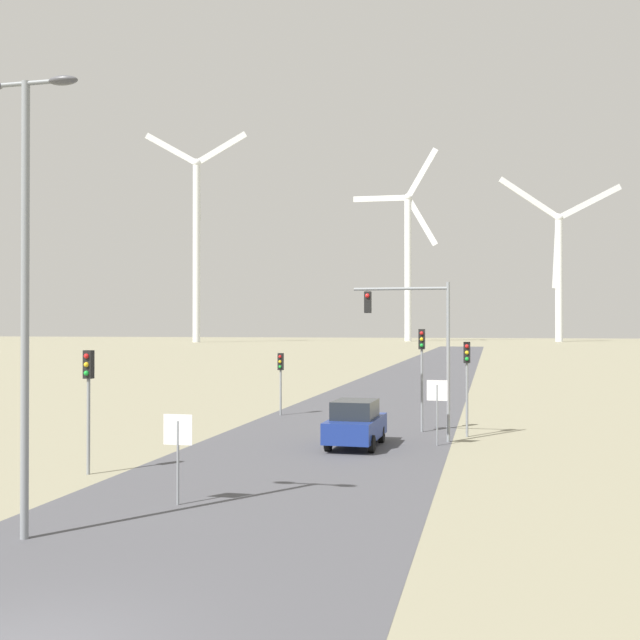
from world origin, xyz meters
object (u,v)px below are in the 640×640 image
(traffic_light_mast_overhead, at_px, (416,330))
(traffic_light_post_near_left, at_px, (88,383))
(stop_sign_near, at_px, (178,442))
(traffic_light_post_near_right, at_px, (467,367))
(traffic_light_post_mid_left, at_px, (281,370))
(car_approaching, at_px, (356,423))
(wind_turbine_far_left, at_px, (197,235))
(wind_turbine_left, at_px, (408,253))
(wind_turbine_center, at_px, (559,262))
(traffic_light_post_mid_right, at_px, (422,357))
(stop_sign_far, at_px, (437,400))
(streetlamp, at_px, (25,253))

(traffic_light_mast_overhead, bearing_deg, traffic_light_post_near_left, -135.67)
(stop_sign_near, height_order, traffic_light_post_near_right, traffic_light_post_near_right)
(traffic_light_post_mid_left, xyz_separation_m, car_approaching, (5.70, -9.33, -1.50))
(car_approaching, bearing_deg, wind_turbine_far_left, 114.05)
(traffic_light_post_near_left, xyz_separation_m, wind_turbine_left, (-13.25, 217.45, 25.16))
(traffic_light_post_near_right, distance_m, wind_turbine_center, 210.40)
(traffic_light_post_mid_right, distance_m, wind_turbine_center, 209.55)
(stop_sign_far, relative_size, wind_turbine_center, 0.05)
(stop_sign_far, relative_size, traffic_light_post_near_left, 0.66)
(car_approaching, bearing_deg, stop_sign_far, 17.36)
(wind_turbine_far_left, distance_m, wind_turbine_center, 110.93)
(traffic_light_post_near_left, relative_size, traffic_light_post_mid_right, 0.86)
(traffic_light_post_near_right, distance_m, car_approaching, 5.91)
(traffic_light_mast_overhead, relative_size, wind_turbine_center, 0.13)
(stop_sign_far, height_order, traffic_light_post_mid_right, traffic_light_post_mid_right)
(traffic_light_post_near_right, bearing_deg, wind_turbine_far_left, 115.60)
(stop_sign_near, bearing_deg, car_approaching, 74.47)
(traffic_light_post_mid_left, bearing_deg, wind_turbine_far_left, 113.61)
(traffic_light_post_near_left, height_order, traffic_light_mast_overhead, traffic_light_mast_overhead)
(stop_sign_near, distance_m, traffic_light_post_mid_left, 19.94)
(traffic_light_post_near_left, bearing_deg, traffic_light_post_near_right, 43.52)
(traffic_light_post_mid_left, relative_size, wind_turbine_far_left, 0.05)
(stop_sign_far, bearing_deg, traffic_light_post_mid_right, 104.01)
(traffic_light_post_near_right, relative_size, traffic_light_post_mid_left, 1.23)
(traffic_light_post_mid_left, xyz_separation_m, wind_turbine_far_left, (-74.63, 170.70, 29.47))
(wind_turbine_far_left, relative_size, wind_turbine_center, 1.24)
(traffic_light_post_mid_left, height_order, car_approaching, traffic_light_post_mid_left)
(traffic_light_post_near_right, bearing_deg, car_approaching, -138.71)
(traffic_light_mast_overhead, bearing_deg, streetlamp, -113.78)
(stop_sign_far, distance_m, traffic_light_post_mid_left, 12.15)
(stop_sign_near, distance_m, traffic_light_post_mid_right, 16.00)
(stop_sign_near, height_order, wind_turbine_left, wind_turbine_left)
(car_approaching, bearing_deg, traffic_light_post_mid_right, 65.28)
(traffic_light_post_near_left, distance_m, wind_turbine_center, 222.62)
(stop_sign_near, height_order, traffic_light_post_mid_right, traffic_light_post_mid_right)
(streetlamp, bearing_deg, stop_sign_far, 61.98)
(traffic_light_post_mid_right, xyz_separation_m, car_approaching, (-2.16, -4.69, -2.42))
(car_approaching, bearing_deg, traffic_light_post_mid_left, 121.41)
(wind_turbine_far_left, bearing_deg, wind_turbine_center, 16.69)
(traffic_light_post_near_left, distance_m, traffic_light_post_mid_right, 15.26)
(traffic_light_mast_overhead, height_order, wind_turbine_center, wind_turbine_center)
(stop_sign_near, bearing_deg, traffic_light_post_mid_right, 71.50)
(traffic_light_post_near_left, bearing_deg, traffic_light_post_mid_right, 51.54)
(car_approaching, bearing_deg, traffic_light_post_near_right, 41.29)
(traffic_light_post_mid_right, bearing_deg, traffic_light_post_near_left, -128.46)
(streetlamp, bearing_deg, traffic_light_post_near_right, 62.88)
(traffic_light_post_near_left, xyz_separation_m, traffic_light_post_mid_right, (9.48, 11.94, 0.45))
(stop_sign_near, distance_m, traffic_light_post_near_left, 5.57)
(stop_sign_near, height_order, traffic_light_post_mid_left, traffic_light_post_mid_left)
(streetlamp, relative_size, stop_sign_far, 3.95)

